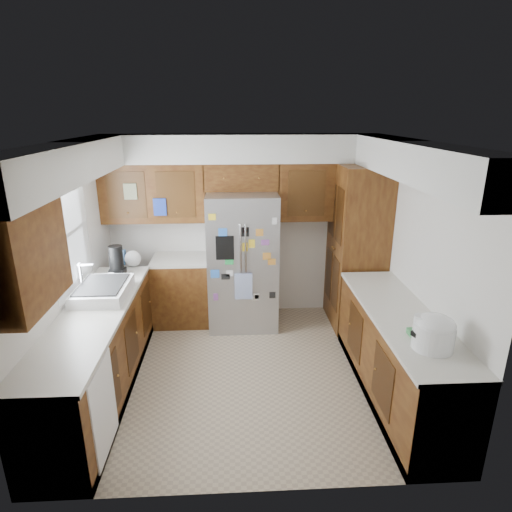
# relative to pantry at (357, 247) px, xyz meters

# --- Properties ---
(floor) EXTENTS (3.60, 3.60, 0.00)m
(floor) POSITION_rel_pantry_xyz_m (-1.50, -1.15, -1.07)
(floor) COLOR tan
(floor) RESTS_ON ground
(room_shell) EXTENTS (3.64, 3.24, 2.52)m
(room_shell) POSITION_rel_pantry_xyz_m (-1.61, -0.79, 0.75)
(room_shell) COLOR silver
(room_shell) RESTS_ON ground
(left_counter_run) EXTENTS (1.36, 3.20, 0.92)m
(left_counter_run) POSITION_rel_pantry_xyz_m (-2.86, -1.12, -0.65)
(left_counter_run) COLOR #3F1C0C
(left_counter_run) RESTS_ON ground
(right_counter_run) EXTENTS (0.63, 2.25, 0.92)m
(right_counter_run) POSITION_rel_pantry_xyz_m (0.00, -1.62, -0.65)
(right_counter_run) COLOR #3F1C0C
(right_counter_run) RESTS_ON ground
(pantry) EXTENTS (0.60, 0.90, 2.15)m
(pantry) POSITION_rel_pantry_xyz_m (0.00, 0.00, 0.00)
(pantry) COLOR #3F1C0C
(pantry) RESTS_ON ground
(fridge) EXTENTS (0.90, 0.79, 1.80)m
(fridge) POSITION_rel_pantry_xyz_m (-1.50, 0.05, -0.17)
(fridge) COLOR #A1A2A7
(fridge) RESTS_ON ground
(bridge_cabinet) EXTENTS (0.96, 0.34, 0.35)m
(bridge_cabinet) POSITION_rel_pantry_xyz_m (-1.50, 0.28, 0.90)
(bridge_cabinet) COLOR #3F1C0C
(bridge_cabinet) RESTS_ON fridge
(fridge_top_items) EXTENTS (0.91, 0.32, 0.27)m
(fridge_top_items) POSITION_rel_pantry_xyz_m (-1.50, 0.27, 1.20)
(fridge_top_items) COLOR #24349D
(fridge_top_items) RESTS_ON bridge_cabinet
(sink_assembly) EXTENTS (0.52, 0.70, 0.37)m
(sink_assembly) POSITION_rel_pantry_xyz_m (-3.00, -1.05, -0.09)
(sink_assembly) COLOR white
(sink_assembly) RESTS_ON left_counter_run
(left_counter_clutter) EXTENTS (0.35, 0.77, 0.38)m
(left_counter_clutter) POSITION_rel_pantry_xyz_m (-2.96, -0.30, -0.02)
(left_counter_clutter) COLOR black
(left_counter_clutter) RESTS_ON left_counter_run
(rice_cooker) EXTENTS (0.34, 0.33, 0.29)m
(rice_cooker) POSITION_rel_pantry_xyz_m (-0.00, -2.27, -0.00)
(rice_cooker) COLOR white
(rice_cooker) RESTS_ON right_counter_run
(paper_towel) EXTENTS (0.12, 0.12, 0.27)m
(paper_towel) POSITION_rel_pantry_xyz_m (-0.09, -2.22, -0.02)
(paper_towel) COLOR white
(paper_towel) RESTS_ON right_counter_run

